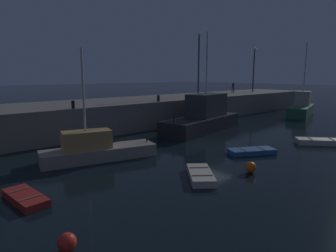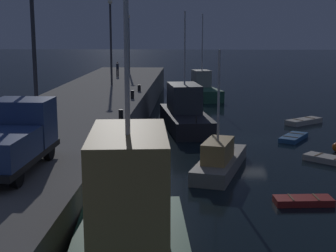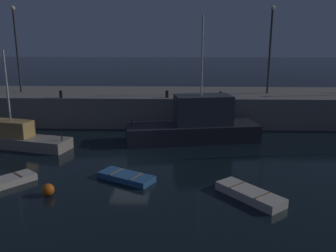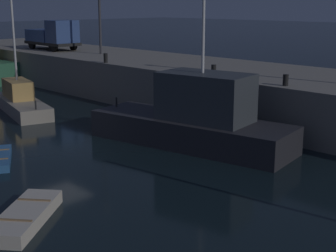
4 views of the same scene
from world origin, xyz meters
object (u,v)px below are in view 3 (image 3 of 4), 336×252
at_px(fishing_boat_blue, 196,124).
at_px(bollard_east, 167,94).
at_px(lamp_post_east, 270,43).
at_px(dinghy_red_small, 250,194).
at_px(lamp_post_west, 16,43).
at_px(bollard_central, 220,95).
at_px(bollard_west, 61,94).
at_px(mooring_buoy_mid, 48,190).
at_px(rowboat_white_mid, 7,181).
at_px(rowboat_blue_far, 126,177).
at_px(fishing_trawler_green, 20,138).

height_order(fishing_boat_blue, bollard_east, fishing_boat_blue).
bearing_deg(lamp_post_east, dinghy_red_small, -105.71).
relative_size(lamp_post_west, bollard_central, 14.36).
relative_size(lamp_post_east, bollard_west, 12.51).
relative_size(mooring_buoy_mid, bollard_west, 0.97).
bearing_deg(bollard_west, fishing_boat_blue, -17.42).
xyz_separation_m(lamp_post_west, bollard_east, (14.62, -3.08, -4.43)).
distance_m(fishing_boat_blue, bollard_central, 4.99).
bearing_deg(rowboat_white_mid, bollard_central, 45.26).
height_order(rowboat_blue_far, bollard_east, bollard_east).
height_order(mooring_buoy_mid, lamp_post_east, lamp_post_east).
height_order(rowboat_blue_far, lamp_post_east, lamp_post_east).
relative_size(fishing_trawler_green, dinghy_red_small, 2.12).
bearing_deg(lamp_post_east, bollard_east, -161.98).
distance_m(fishing_boat_blue, bollard_west, 12.54).
height_order(dinghy_red_small, bollard_central, bollard_central).
height_order(lamp_post_east, bollard_central, lamp_post_east).
bearing_deg(bollard_west, lamp_post_east, 10.49).
relative_size(rowboat_blue_far, bollard_east, 5.40).
height_order(rowboat_white_mid, lamp_post_west, lamp_post_west).
relative_size(fishing_boat_blue, lamp_post_west, 1.31).
distance_m(lamp_post_west, bollard_east, 15.59).
xyz_separation_m(rowboat_white_mid, dinghy_red_small, (12.93, -1.25, 0.03)).
bearing_deg(rowboat_white_mid, fishing_trawler_green, 109.38).
xyz_separation_m(dinghy_red_small, bollard_east, (-4.67, 14.43, 2.86)).
xyz_separation_m(dinghy_red_small, bollard_central, (0.07, 14.38, 2.83)).
xyz_separation_m(fishing_boat_blue, lamp_post_east, (7.19, 7.24, 6.17)).
bearing_deg(fishing_trawler_green, mooring_buoy_mid, -57.57).
bearing_deg(rowboat_blue_far, fishing_boat_blue, 62.45).
distance_m(fishing_boat_blue, dinghy_red_small, 10.62).
height_order(fishing_boat_blue, bollard_central, fishing_boat_blue).
bearing_deg(bollard_central, rowboat_white_mid, -134.74).
xyz_separation_m(fishing_boat_blue, rowboat_white_mid, (-10.68, -9.06, -1.13)).
bearing_deg(bollard_central, lamp_post_west, 170.80).
relative_size(fishing_boat_blue, dinghy_red_small, 2.98).
bearing_deg(fishing_boat_blue, fishing_trawler_green, -170.55).
bearing_deg(bollard_east, mooring_buoy_mid, -110.77).
bearing_deg(lamp_post_east, lamp_post_west, -179.90).
bearing_deg(bollard_central, lamp_post_east, 33.14).
relative_size(mooring_buoy_mid, lamp_post_west, 0.08).
bearing_deg(lamp_post_east, fishing_boat_blue, -134.81).
bearing_deg(fishing_boat_blue, bollard_central, 60.23).
bearing_deg(bollard_east, dinghy_red_small, -72.07).
relative_size(rowboat_white_mid, bollard_east, 4.73).
relative_size(fishing_boat_blue, bollard_west, 16.43).
bearing_deg(mooring_buoy_mid, rowboat_blue_far, 31.00).
relative_size(fishing_boat_blue, bollard_central, 18.74).
bearing_deg(bollard_central, bollard_east, 179.35).
bearing_deg(bollard_west, rowboat_white_mid, -84.80).
bearing_deg(rowboat_white_mid, mooring_buoy_mid, -25.05).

